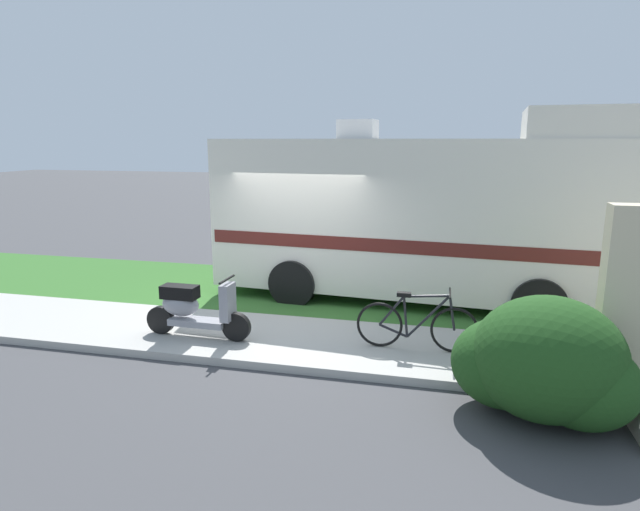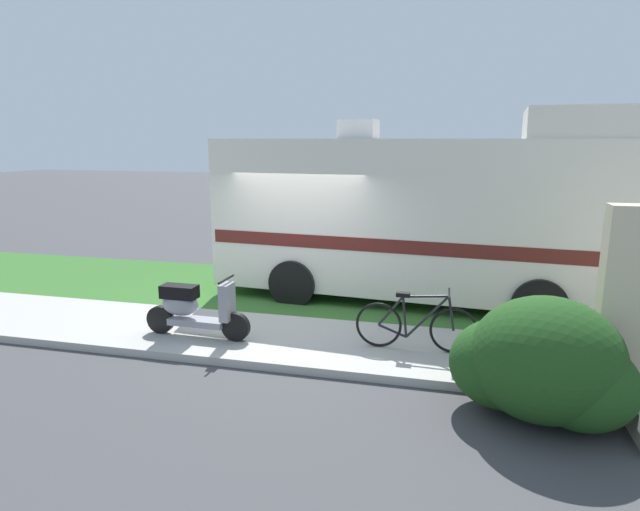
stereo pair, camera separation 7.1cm
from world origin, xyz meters
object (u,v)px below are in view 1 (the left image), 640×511
at_px(bicycle, 416,325).
at_px(pickup_truck_far, 597,211).
at_px(bottle_green, 568,343).
at_px(scooter, 193,308).
at_px(motorhome_rv, 418,213).
at_px(pickup_truck_near, 401,220).

distance_m(bicycle, pickup_truck_far, 11.77).
bearing_deg(bicycle, bottle_green, 11.10).
bearing_deg(pickup_truck_far, scooter, -126.84).
height_order(motorhome_rv, bicycle, motorhome_rv).
bearing_deg(pickup_truck_far, motorhome_rv, -123.11).
xyz_separation_m(bicycle, pickup_truck_far, (4.87, 10.70, 0.42)).
xyz_separation_m(scooter, bicycle, (3.35, 0.27, -0.08)).
relative_size(pickup_truck_far, bottle_green, 18.18).
relative_size(motorhome_rv, pickup_truck_near, 1.41).
xyz_separation_m(pickup_truck_far, bottle_green, (-2.75, -10.29, -0.68)).
distance_m(pickup_truck_near, pickup_truck_far, 6.80).
bearing_deg(bicycle, motorhome_rv, 93.75).
bearing_deg(scooter, pickup_truck_far, 53.16).
bearing_deg(pickup_truck_near, scooter, -108.78).
height_order(scooter, pickup_truck_far, pickup_truck_far).
bearing_deg(scooter, bicycle, 4.62).
xyz_separation_m(scooter, bottle_green, (5.47, 0.69, -0.33)).
height_order(motorhome_rv, bottle_green, motorhome_rv).
height_order(bicycle, bottle_green, bicycle).
xyz_separation_m(scooter, pickup_truck_far, (8.22, 10.97, 0.35)).
bearing_deg(pickup_truck_near, motorhome_rv, -80.78).
xyz_separation_m(bicycle, pickup_truck_near, (-0.86, 7.05, 0.46)).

